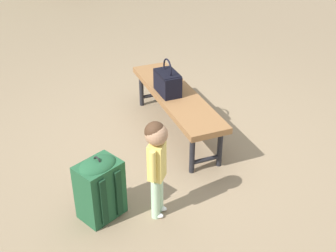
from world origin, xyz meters
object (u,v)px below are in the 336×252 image
at_px(park_bench, 176,99).
at_px(child_standing, 156,156).
at_px(handbag, 168,82).
at_px(backpack_large, 100,186).

relative_size(park_bench, child_standing, 1.91).
relative_size(handbag, backpack_large, 0.65).
xyz_separation_m(park_bench, handbag, (-0.04, -0.08, 0.18)).
distance_m(park_bench, backpack_large, 1.41).
distance_m(handbag, child_standing, 1.28).
height_order(park_bench, handbag, handbag).
bearing_deg(child_standing, park_bench, 158.76).
bearing_deg(handbag, backpack_large, -35.91).
bearing_deg(park_bench, handbag, -114.95).
bearing_deg(backpack_large, handbag, 144.09).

